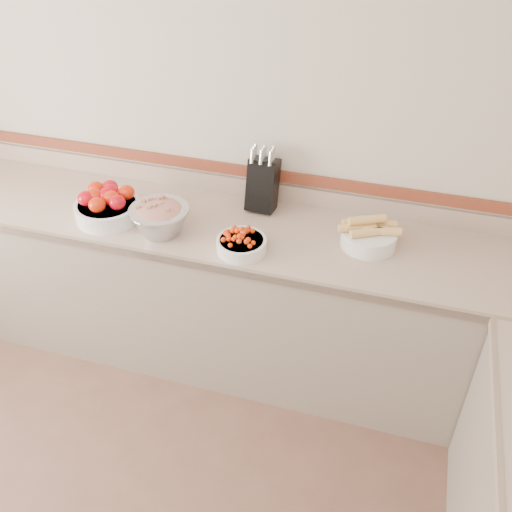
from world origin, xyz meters
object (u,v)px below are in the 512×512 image
(knife_block, at_px, (263,183))
(rhubarb_bowl, at_px, (160,218))
(tomato_bowl, at_px, (107,205))
(corn_bowl, at_px, (369,235))
(cherry_tomato_bowl, at_px, (241,243))

(knife_block, bearing_deg, rhubarb_bowl, -138.23)
(knife_block, bearing_deg, tomato_bowl, -156.29)
(knife_block, xyz_separation_m, rhubarb_bowl, (-0.41, -0.37, -0.06))
(knife_block, relative_size, corn_bowl, 1.19)
(knife_block, height_order, rhubarb_bowl, knife_block)
(knife_block, distance_m, corn_bowl, 0.61)
(cherry_tomato_bowl, distance_m, rhubarb_bowl, 0.43)
(rhubarb_bowl, bearing_deg, cherry_tomato_bowl, -3.81)
(tomato_bowl, relative_size, cherry_tomato_bowl, 1.39)
(tomato_bowl, relative_size, rhubarb_bowl, 1.12)
(tomato_bowl, height_order, cherry_tomato_bowl, tomato_bowl)
(knife_block, height_order, tomato_bowl, knife_block)
(cherry_tomato_bowl, relative_size, corn_bowl, 0.80)
(corn_bowl, height_order, rhubarb_bowl, rhubarb_bowl)
(corn_bowl, bearing_deg, rhubarb_bowl, -169.26)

